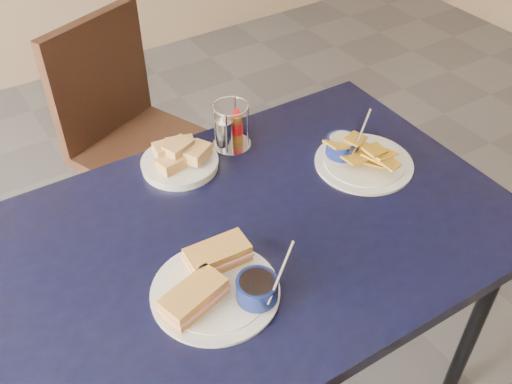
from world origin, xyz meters
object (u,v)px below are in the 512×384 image
chair_far (133,121)px  plantain_plate (357,156)px  dining_table (255,245)px  sandwich_plate (219,283)px  bread_basket (180,159)px  condiment_caddy (230,129)px

chair_far → plantain_plate: size_ratio=3.39×
dining_table → chair_far: 0.93m
chair_far → sandwich_plate: size_ratio=2.99×
chair_far → bread_basket: (-0.09, -0.61, 0.26)m
condiment_caddy → sandwich_plate: bearing=-123.4°
plantain_plate → condiment_caddy: condiment_caddy is taller
chair_far → bread_basket: 0.66m
sandwich_plate → condiment_caddy: bearing=56.6°
sandwich_plate → dining_table: bearing=35.8°
bread_basket → condiment_caddy: size_ratio=1.51×
dining_table → chair_far: (0.05, 0.91, -0.17)m
bread_basket → chair_far: bearing=81.5°
sandwich_plate → condiment_caddy: 0.52m
dining_table → bread_basket: 0.32m
chair_far → bread_basket: chair_far is taller
plantain_plate → bread_basket: size_ratio=1.30×
dining_table → chair_far: size_ratio=1.41×
chair_far → plantain_plate: chair_far is taller
chair_far → bread_basket: size_ratio=4.42×
chair_far → condiment_caddy: bearing=-83.0°
sandwich_plate → bread_basket: (0.13, 0.43, 0.00)m
dining_table → condiment_caddy: size_ratio=9.40×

